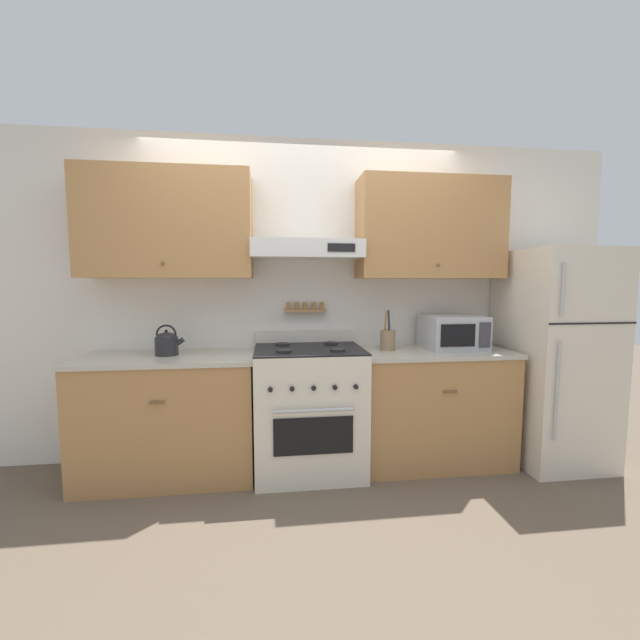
{
  "coord_description": "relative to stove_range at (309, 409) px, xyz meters",
  "views": [
    {
      "loc": [
        -0.27,
        -2.57,
        1.41
      ],
      "look_at": [
        0.08,
        0.26,
        1.14
      ],
      "focal_mm": 22.0,
      "sensor_mm": 36.0,
      "label": 1
    }
  ],
  "objects": [
    {
      "name": "refrigerator",
      "position": [
        1.94,
        -0.05,
        0.36
      ],
      "size": [
        0.67,
        0.76,
        1.67
      ],
      "color": "beige",
      "rests_on": "ground_plane"
    },
    {
      "name": "tea_kettle",
      "position": [
        -1.03,
        0.06,
        0.51
      ],
      "size": [
        0.21,
        0.16,
        0.22
      ],
      "color": "#232326",
      "rests_on": "counter_left"
    },
    {
      "name": "counter_left",
      "position": [
        -1.01,
        0.03,
        -0.02
      ],
      "size": [
        1.23,
        0.63,
        0.89
      ],
      "color": "#AD7A47",
      "rests_on": "ground_plane"
    },
    {
      "name": "wall_back",
      "position": [
        -0.02,
        0.29,
        1.01
      ],
      "size": [
        5.2,
        0.46,
        2.55
      ],
      "color": "silver",
      "rests_on": "ground_plane"
    },
    {
      "name": "ground_plane",
      "position": [
        0.0,
        -0.29,
        -0.47
      ],
      "size": [
        16.0,
        16.0,
        0.0
      ],
      "primitive_type": "plane",
      "color": "brown"
    },
    {
      "name": "microwave",
      "position": [
        1.16,
        0.08,
        0.55
      ],
      "size": [
        0.44,
        0.4,
        0.26
      ],
      "color": "#ADAFB5",
      "rests_on": "counter_right"
    },
    {
      "name": "stove_range",
      "position": [
        0.0,
        0.0,
        0.0
      ],
      "size": [
        0.79,
        0.68,
        1.02
      ],
      "color": "beige",
      "rests_on": "ground_plane"
    },
    {
      "name": "counter_right",
      "position": [
        0.98,
        0.03,
        -0.02
      ],
      "size": [
        1.16,
        0.63,
        0.89
      ],
      "color": "#AD7A47",
      "rests_on": "ground_plane"
    },
    {
      "name": "utensil_crock",
      "position": [
        0.62,
        0.06,
        0.51
      ],
      "size": [
        0.12,
        0.12,
        0.31
      ],
      "color": "#8E7051",
      "rests_on": "counter_right"
    }
  ]
}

